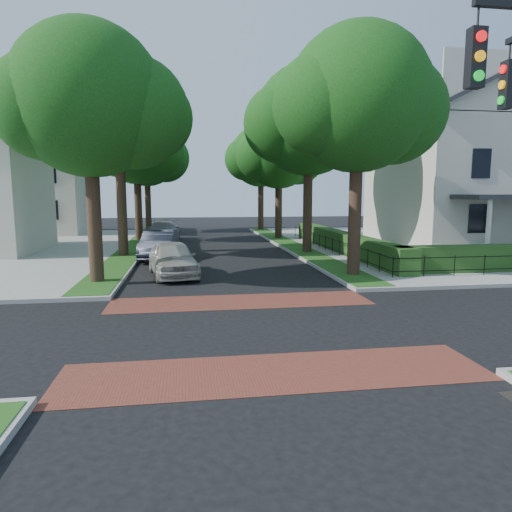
% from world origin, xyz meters
% --- Properties ---
extents(ground, '(120.00, 120.00, 0.00)m').
position_xyz_m(ground, '(0.00, 0.00, 0.00)').
color(ground, black).
rests_on(ground, ground).
extents(sidewalk_ne, '(30.00, 30.00, 0.15)m').
position_xyz_m(sidewalk_ne, '(19.50, 19.00, 0.07)').
color(sidewalk_ne, gray).
rests_on(sidewalk_ne, ground).
extents(crosswalk_far, '(9.00, 2.20, 0.01)m').
position_xyz_m(crosswalk_far, '(0.00, 3.20, 0.01)').
color(crosswalk_far, brown).
rests_on(crosswalk_far, ground).
extents(crosswalk_near, '(9.00, 2.20, 0.01)m').
position_xyz_m(crosswalk_near, '(0.00, -3.20, 0.01)').
color(crosswalk_near, brown).
rests_on(crosswalk_near, ground).
extents(grass_strip_ne, '(1.60, 29.80, 0.02)m').
position_xyz_m(grass_strip_ne, '(5.40, 19.10, 0.16)').
color(grass_strip_ne, '#1C4614').
rests_on(grass_strip_ne, sidewalk_ne).
extents(grass_strip_nw, '(1.60, 29.80, 0.02)m').
position_xyz_m(grass_strip_nw, '(-5.40, 19.10, 0.16)').
color(grass_strip_nw, '#1C4614').
rests_on(grass_strip_nw, sidewalk_nw).
extents(tree_right_near, '(7.75, 6.67, 10.66)m').
position_xyz_m(tree_right_near, '(5.60, 7.24, 7.63)').
color(tree_right_near, black).
rests_on(tree_right_near, sidewalk_ne).
extents(tree_right_mid, '(8.25, 7.09, 11.22)m').
position_xyz_m(tree_right_mid, '(5.61, 15.25, 7.99)').
color(tree_right_mid, black).
rests_on(tree_right_mid, sidewalk_ne).
extents(tree_right_far, '(7.25, 6.23, 9.74)m').
position_xyz_m(tree_right_far, '(5.60, 24.22, 6.91)').
color(tree_right_far, black).
rests_on(tree_right_far, sidewalk_ne).
extents(tree_right_back, '(7.50, 6.45, 10.20)m').
position_xyz_m(tree_right_back, '(5.60, 33.23, 7.27)').
color(tree_right_back, black).
rests_on(tree_right_back, sidewalk_ne).
extents(tree_left_near, '(7.50, 6.45, 10.20)m').
position_xyz_m(tree_left_near, '(-5.40, 7.23, 7.27)').
color(tree_left_near, black).
rests_on(tree_left_near, sidewalk_nw).
extents(tree_left_mid, '(8.00, 6.88, 11.48)m').
position_xyz_m(tree_left_mid, '(-5.39, 15.24, 8.34)').
color(tree_left_mid, black).
rests_on(tree_left_mid, sidewalk_nw).
extents(tree_left_far, '(7.00, 6.02, 9.86)m').
position_xyz_m(tree_left_far, '(-5.40, 24.22, 7.12)').
color(tree_left_far, black).
rests_on(tree_left_far, sidewalk_nw).
extents(tree_left_back, '(7.75, 6.66, 10.44)m').
position_xyz_m(tree_left_back, '(-5.40, 33.24, 7.41)').
color(tree_left_back, black).
rests_on(tree_left_back, sidewalk_nw).
extents(hedge_main_road, '(1.00, 18.00, 1.20)m').
position_xyz_m(hedge_main_road, '(7.70, 15.00, 0.75)').
color(hedge_main_road, '#234919').
rests_on(hedge_main_road, sidewalk_ne).
extents(fence_main_road, '(0.06, 18.00, 0.90)m').
position_xyz_m(fence_main_road, '(6.90, 15.00, 0.60)').
color(fence_main_road, black).
rests_on(fence_main_road, sidewalk_ne).
extents(house_victorian, '(13.00, 13.05, 12.48)m').
position_xyz_m(house_victorian, '(17.51, 15.92, 6.02)').
color(house_victorian, beige).
rests_on(house_victorian, sidewalk_ne).
extents(house_left_far, '(10.00, 9.00, 10.14)m').
position_xyz_m(house_left_far, '(-15.49, 31.99, 5.04)').
color(house_left_far, beige).
rests_on(house_left_far, sidewalk_nw).
extents(parked_car_front, '(2.66, 4.97, 1.61)m').
position_xyz_m(parked_car_front, '(-2.48, 8.59, 0.80)').
color(parked_car_front, '#B8B4A6').
rests_on(parked_car_front, ground).
extents(parked_car_middle, '(2.18, 5.16, 1.66)m').
position_xyz_m(parked_car_middle, '(-3.38, 14.36, 0.83)').
color(parked_car_middle, '#222733').
rests_on(parked_car_middle, ground).
extents(parked_car_rear, '(2.57, 5.91, 1.69)m').
position_xyz_m(parked_car_rear, '(-3.60, 23.82, 0.85)').
color(parked_car_rear, gray).
rests_on(parked_car_rear, ground).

